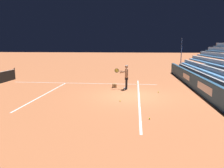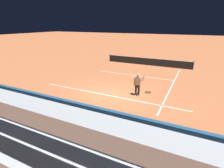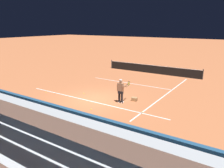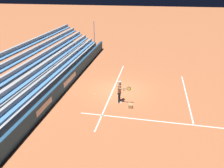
{
  "view_description": "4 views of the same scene",
  "coord_description": "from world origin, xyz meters",
  "px_view_note": "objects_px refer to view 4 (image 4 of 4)",
  "views": [
    {
      "loc": [
        -13.3,
        -0.25,
        3.11
      ],
      "look_at": [
        0.58,
        1.24,
        0.62
      ],
      "focal_mm": 35.0,
      "sensor_mm": 36.0,
      "label": 1
    },
    {
      "loc": [
        5.74,
        -11.42,
        5.23
      ],
      "look_at": [
        0.12,
        0.03,
        0.76
      ],
      "focal_mm": 28.0,
      "sensor_mm": 36.0,
      "label": 2
    },
    {
      "loc": [
        9.55,
        -12.2,
        5.37
      ],
      "look_at": [
        0.39,
        1.83,
        0.81
      ],
      "focal_mm": 35.0,
      "sensor_mm": 36.0,
      "label": 3
    },
    {
      "loc": [
        16.39,
        2.62,
        8.12
      ],
      "look_at": [
        1.62,
        -0.28,
        1.25
      ],
      "focal_mm": 35.0,
      "sensor_mm": 36.0,
      "label": 4
    }
  ],
  "objects_px": {
    "tennis_ball_midcourt": "(128,83)",
    "tennis_ball_far_right": "(95,94)",
    "tennis_ball_on_baseline": "(117,71)",
    "tennis_ball_stray_back": "(103,115)",
    "ball_box_cardboard": "(130,106)",
    "tennis_player": "(120,92)"
  },
  "relations": [
    {
      "from": "tennis_player",
      "to": "ball_box_cardboard",
      "type": "bearing_deg",
      "value": 55.24
    },
    {
      "from": "ball_box_cardboard",
      "to": "tennis_ball_on_baseline",
      "type": "bearing_deg",
      "value": -162.72
    },
    {
      "from": "tennis_ball_midcourt",
      "to": "tennis_ball_far_right",
      "type": "relative_size",
      "value": 1.0
    },
    {
      "from": "tennis_ball_on_baseline",
      "to": "tennis_ball_stray_back",
      "type": "height_order",
      "value": "same"
    },
    {
      "from": "tennis_ball_stray_back",
      "to": "tennis_ball_far_right",
      "type": "relative_size",
      "value": 1.0
    },
    {
      "from": "tennis_ball_on_baseline",
      "to": "tennis_ball_stray_back",
      "type": "xyz_separation_m",
      "value": [
        8.42,
        0.51,
        0.0
      ]
    },
    {
      "from": "tennis_ball_far_right",
      "to": "tennis_ball_midcourt",
      "type": "bearing_deg",
      "value": 137.77
    },
    {
      "from": "tennis_ball_midcourt",
      "to": "tennis_ball_far_right",
      "type": "bearing_deg",
      "value": -42.23
    },
    {
      "from": "tennis_ball_on_baseline",
      "to": "ball_box_cardboard",
      "type": "bearing_deg",
      "value": 17.28
    },
    {
      "from": "ball_box_cardboard",
      "to": "tennis_ball_midcourt",
      "type": "xyz_separation_m",
      "value": [
        -4.17,
        -0.72,
        -0.1
      ]
    },
    {
      "from": "tennis_ball_on_baseline",
      "to": "tennis_ball_far_right",
      "type": "xyz_separation_m",
      "value": [
        5.42,
        -0.91,
        0.0
      ]
    },
    {
      "from": "tennis_ball_midcourt",
      "to": "tennis_player",
      "type": "bearing_deg",
      "value": -2.8
    },
    {
      "from": "tennis_player",
      "to": "tennis_ball_on_baseline",
      "type": "xyz_separation_m",
      "value": [
        -6.37,
        -1.28,
        -0.86
      ]
    },
    {
      "from": "ball_box_cardboard",
      "to": "tennis_ball_on_baseline",
      "type": "distance_m",
      "value": 7.32
    },
    {
      "from": "tennis_ball_far_right",
      "to": "tennis_player",
      "type": "bearing_deg",
      "value": 66.55
    },
    {
      "from": "tennis_ball_on_baseline",
      "to": "tennis_ball_midcourt",
      "type": "xyz_separation_m",
      "value": [
        2.82,
        1.45,
        0.0
      ]
    },
    {
      "from": "tennis_player",
      "to": "tennis_ball_on_baseline",
      "type": "bearing_deg",
      "value": -168.64
    },
    {
      "from": "tennis_ball_midcourt",
      "to": "tennis_ball_far_right",
      "type": "xyz_separation_m",
      "value": [
        2.6,
        -2.36,
        0.0
      ]
    },
    {
      "from": "ball_box_cardboard",
      "to": "tennis_ball_on_baseline",
      "type": "height_order",
      "value": "ball_box_cardboard"
    },
    {
      "from": "ball_box_cardboard",
      "to": "tennis_ball_far_right",
      "type": "bearing_deg",
      "value": -116.99
    },
    {
      "from": "tennis_player",
      "to": "tennis_ball_stray_back",
      "type": "height_order",
      "value": "tennis_player"
    },
    {
      "from": "tennis_player",
      "to": "ball_box_cardboard",
      "type": "relative_size",
      "value": 4.29
    }
  ]
}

